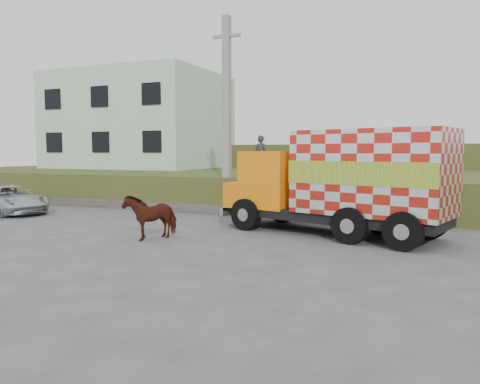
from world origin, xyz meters
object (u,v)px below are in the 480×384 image
at_px(utility_pole, 227,114).
at_px(cow, 151,216).
at_px(pedestrian, 261,155).
at_px(suv, 9,200).
at_px(cargo_truck, 343,182).

xyz_separation_m(utility_pole, cow, (0.24, -5.97, -3.41)).
bearing_deg(cow, utility_pole, 116.10).
height_order(cow, pedestrian, pedestrian).
distance_m(utility_pole, suv, 9.70).
distance_m(cargo_truck, cow, 5.85).
height_order(suv, pedestrian, pedestrian).
height_order(utility_pole, pedestrian, utility_pole).
bearing_deg(suv, pedestrian, -37.88).
bearing_deg(suv, cow, -89.17).
xyz_separation_m(cargo_truck, cow, (-5.12, -2.66, -0.98)).
xyz_separation_m(utility_pole, suv, (-8.32, -3.53, -3.50)).
bearing_deg(cargo_truck, pedestrian, 144.77).
bearing_deg(pedestrian, utility_pole, 94.69).
bearing_deg(utility_pole, suv, -157.00).
distance_m(utility_pole, pedestrian, 3.25).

